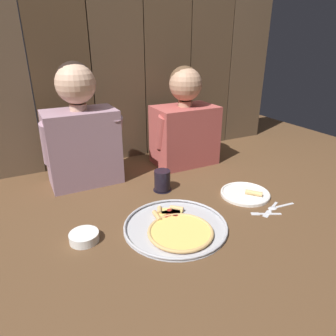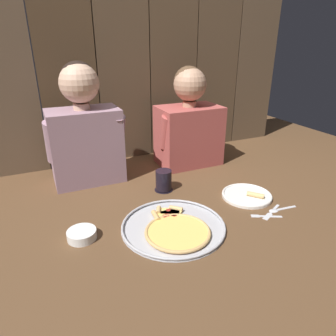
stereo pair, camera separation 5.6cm
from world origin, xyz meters
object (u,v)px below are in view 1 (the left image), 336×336
Objects in this scene: dipping_bowl at (84,237)px; diner_right at (185,122)px; drinking_glass at (162,181)px; pizza_tray at (177,227)px; diner_left at (81,130)px; dinner_plate at (245,194)px.

dipping_bowl is 0.20× the size of diner_right.
pizza_tray is at bearing -106.66° from drinking_glass.
diner_right reaches higher than drinking_glass.
diner_left is at bearing 138.75° from drinking_glass.
drinking_glass is at bearing -135.84° from diner_right.
dipping_bowl is at bearing -104.02° from diner_left.
diner_right is (-0.05, 0.51, 0.24)m from dinner_plate.
dinner_plate is 0.77m from dipping_bowl.
dipping_bowl is at bearing -151.08° from drinking_glass.
pizza_tray is 0.44m from dinner_plate.
drinking_glass is at bearing 28.92° from dipping_bowl.
dinner_plate is 0.56m from diner_right.
dinner_plate is 0.39× the size of diner_left.
pizza_tray is 1.77× the size of dinner_plate.
diner_left is (0.13, 0.52, 0.26)m from dipping_bowl.
pizza_tray is at bearing -14.14° from dipping_bowl.
drinking_glass is 0.95× the size of dipping_bowl.
diner_right reaches higher than pizza_tray.
diner_right is (0.59, 0.00, -0.03)m from diner_left.
dinner_plate is 2.24× the size of drinking_glass.
dinner_plate is 0.86m from diner_left.
dinner_plate is at bearing -84.46° from diner_right.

